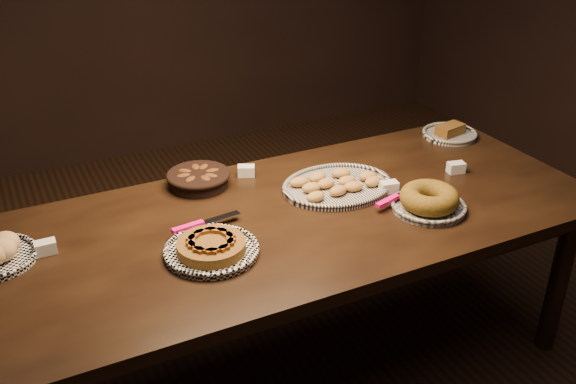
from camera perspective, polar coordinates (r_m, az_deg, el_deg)
name	(u,v)px	position (r m, az deg, el deg)	size (l,w,h in m)	color
ground	(290,367)	(2.85, 0.21, -15.26)	(5.00, 5.00, 0.00)	black
buffet_table	(291,232)	(2.44, 0.24, -3.55)	(2.40, 1.00, 0.75)	black
apple_tart_plate	(211,248)	(2.18, -6.84, -4.97)	(0.34, 0.36, 0.06)	white
madeleine_platter	(337,185)	(2.58, 4.35, 0.63)	(0.45, 0.37, 0.05)	black
bundt_cake_plate	(429,201)	(2.48, 12.40, -0.77)	(0.34, 0.30, 0.09)	black
croissant_basket	(199,178)	(2.62, -7.96, 1.28)	(0.27, 0.27, 0.06)	black
loaf_plate	(450,133)	(3.17, 14.18, 5.11)	(0.26, 0.26, 0.06)	black
tent_cards	(280,199)	(2.46, -0.75, -0.62)	(1.72, 0.50, 0.04)	white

